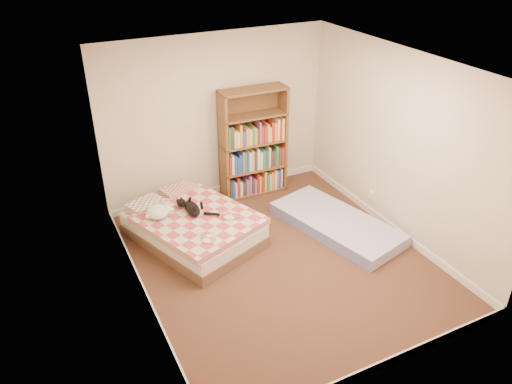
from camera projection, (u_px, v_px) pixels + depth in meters
name	position (u px, v px, depth m)	size (l,w,h in m)	color
room	(282.00, 177.00, 5.85)	(3.51, 4.01, 2.51)	#4B2E20
bed	(192.00, 226.00, 6.74)	(1.73, 2.04, 0.46)	brown
bookshelf	(253.00, 157.00, 7.73)	(1.03, 0.37, 1.70)	#54361D
floor_mattress	(336.00, 224.00, 7.01)	(0.85, 1.88, 0.17)	#7685C5
black_cat	(192.00, 207.00, 6.64)	(0.32, 0.65, 0.15)	black
white_dog	(158.00, 212.00, 6.51)	(0.41, 0.42, 0.15)	white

